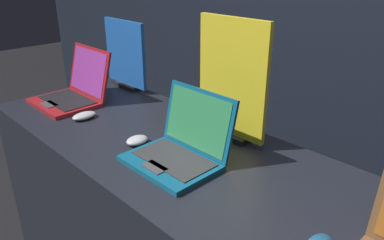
{
  "coord_description": "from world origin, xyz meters",
  "views": [
    {
      "loc": [
        0.92,
        -0.53,
        1.68
      ],
      "look_at": [
        0.0,
        0.37,
        1.13
      ],
      "focal_mm": 35.0,
      "sensor_mm": 36.0,
      "label": 1
    }
  ],
  "objects_px": {
    "mouse_front": "(84,116)",
    "promo_stand_middle": "(232,84)",
    "laptop_middle": "(182,146)",
    "promo_stand_front": "(125,57)",
    "mouse_middle": "(137,140)",
    "laptop_front": "(74,90)"
  },
  "relations": [
    {
      "from": "mouse_front",
      "to": "promo_stand_middle",
      "type": "relative_size",
      "value": 0.24
    },
    {
      "from": "laptop_middle",
      "to": "promo_stand_front",
      "type": "bearing_deg",
      "value": 157.26
    },
    {
      "from": "promo_stand_front",
      "to": "mouse_middle",
      "type": "relative_size",
      "value": 4.1
    },
    {
      "from": "mouse_front",
      "to": "mouse_middle",
      "type": "relative_size",
      "value": 1.24
    },
    {
      "from": "promo_stand_front",
      "to": "promo_stand_middle",
      "type": "xyz_separation_m",
      "value": [
        0.87,
        -0.08,
        0.06
      ]
    },
    {
      "from": "mouse_front",
      "to": "promo_stand_middle",
      "type": "bearing_deg",
      "value": 28.87
    },
    {
      "from": "mouse_front",
      "to": "laptop_middle",
      "type": "height_order",
      "value": "laptop_middle"
    },
    {
      "from": "laptop_front",
      "to": "promo_stand_middle",
      "type": "distance_m",
      "value": 0.92
    },
    {
      "from": "laptop_front",
      "to": "mouse_middle",
      "type": "bearing_deg",
      "value": -5.55
    },
    {
      "from": "laptop_front",
      "to": "promo_stand_middle",
      "type": "xyz_separation_m",
      "value": [
        0.87,
        0.26,
        0.18
      ]
    },
    {
      "from": "laptop_front",
      "to": "laptop_middle",
      "type": "bearing_deg",
      "value": -1.57
    },
    {
      "from": "laptop_front",
      "to": "mouse_front",
      "type": "relative_size",
      "value": 2.94
    },
    {
      "from": "mouse_middle",
      "to": "promo_stand_middle",
      "type": "bearing_deg",
      "value": 54.27
    },
    {
      "from": "promo_stand_front",
      "to": "mouse_middle",
      "type": "xyz_separation_m",
      "value": [
        0.64,
        -0.4,
        -0.17
      ]
    },
    {
      "from": "mouse_front",
      "to": "mouse_middle",
      "type": "distance_m",
      "value": 0.39
    },
    {
      "from": "mouse_middle",
      "to": "laptop_middle",
      "type": "bearing_deg",
      "value": 9.43
    },
    {
      "from": "mouse_middle",
      "to": "promo_stand_middle",
      "type": "xyz_separation_m",
      "value": [
        0.23,
        0.32,
        0.23
      ]
    },
    {
      "from": "promo_stand_middle",
      "to": "mouse_middle",
      "type": "bearing_deg",
      "value": -125.73
    },
    {
      "from": "laptop_middle",
      "to": "mouse_front",
      "type": "bearing_deg",
      "value": -174.42
    },
    {
      "from": "laptop_front",
      "to": "mouse_middle",
      "type": "relative_size",
      "value": 3.65
    },
    {
      "from": "promo_stand_front",
      "to": "laptop_middle",
      "type": "bearing_deg",
      "value": -22.74
    },
    {
      "from": "mouse_front",
      "to": "promo_stand_front",
      "type": "distance_m",
      "value": 0.52
    }
  ]
}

